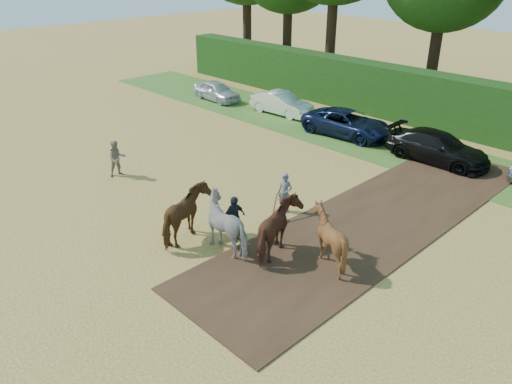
{
  "coord_description": "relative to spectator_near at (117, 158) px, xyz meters",
  "views": [
    {
      "loc": [
        10.04,
        -7.66,
        9.02
      ],
      "look_at": [
        -1.28,
        3.34,
        1.4
      ],
      "focal_mm": 35.0,
      "sensor_mm": 36.0,
      "label": 1
    }
  ],
  "objects": [
    {
      "name": "ground",
      "position": [
        8.86,
        -2.16,
        -0.82
      ],
      "size": [
        120.0,
        120.0,
        0.0
      ],
      "primitive_type": "plane",
      "color": "gold",
      "rests_on": "ground"
    },
    {
      "name": "earth_strip",
      "position": [
        10.36,
        4.84,
        -0.79
      ],
      "size": [
        4.5,
        17.0,
        0.05
      ],
      "primitive_type": "cube",
      "color": "#472D1C",
      "rests_on": "ground"
    },
    {
      "name": "grass_verge",
      "position": [
        8.86,
        11.84,
        -0.8
      ],
      "size": [
        50.0,
        5.0,
        0.03
      ],
      "primitive_type": "cube",
      "color": "#38601E",
      "rests_on": "ground"
    },
    {
      "name": "hedgerow",
      "position": [
        8.86,
        16.34,
        0.68
      ],
      "size": [
        46.0,
        1.6,
        3.0
      ],
      "primitive_type": "cube",
      "color": "#14380F",
      "rests_on": "ground"
    },
    {
      "name": "spectator_near",
      "position": [
        0.0,
        0.0,
        0.0
      ],
      "size": [
        0.79,
        0.92,
        1.63
      ],
      "primitive_type": "imported",
      "rotation": [
        0.0,
        0.0,
        1.32
      ],
      "color": "#B1A08B",
      "rests_on": "ground"
    },
    {
      "name": "spectator_far",
      "position": [
        7.69,
        0.03,
        0.01
      ],
      "size": [
        0.41,
        0.97,
        1.65
      ],
      "primitive_type": "imported",
      "rotation": [
        0.0,
        0.0,
        1.57
      ],
      "color": "#22262D",
      "rests_on": "ground"
    },
    {
      "name": "plough_team",
      "position": [
        8.72,
        0.07,
        0.12
      ],
      "size": [
        6.24,
        5.45,
        1.89
      ],
      "color": "brown",
      "rests_on": "ground"
    },
    {
      "name": "parked_cars",
      "position": [
        12.38,
        11.81,
        -0.13
      ],
      "size": [
        40.36,
        2.87,
        1.47
      ],
      "color": "silver",
      "rests_on": "ground"
    }
  ]
}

